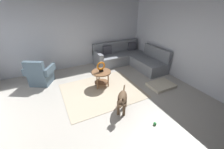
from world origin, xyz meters
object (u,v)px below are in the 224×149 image
Objects in this scene: sectional_couch at (129,58)px; side_table at (101,75)px; armchair at (40,75)px; torus_sculpture at (101,66)px; dog at (122,99)px; dog_toy_ball at (155,124)px; dog_bed_mat at (161,85)px.

side_table is at bearing -148.25° from sectional_couch.
armchair reaches higher than torus_sculpture.
dog_toy_ball is (0.45, -0.71, -0.34)m from dog.
armchair is 3.97m from dog_bed_mat.
dog_toy_ball is (0.44, -2.03, -0.68)m from torus_sculpture.
sectional_couch is at bearing 89.84° from dog_bed_mat.
sectional_couch reaches higher than dog_bed_mat.
dog_toy_ball is at bearing 160.54° from dog.
torus_sculpture reaches higher than side_table.
torus_sculpture is at bearing -1.20° from armchair.
torus_sculpture is 4.54× the size of dog_toy_ball.
dog_toy_ball is at bearing -77.69° from side_table.
sectional_couch is at bearing 30.55° from armchair.
dog is (1.72, -2.37, 0.05)m from armchair.
dog is at bearing -23.85° from armchair.
side_table is at bearing 0.00° from torus_sculpture.
armchair is at bearing 150.93° from dog_bed_mat.
dog_bed_mat is at bearing -127.61° from dog.
torus_sculpture is at bearing 102.31° from dog_toy_ball.
sectional_couch is 1.96m from dog_bed_mat.
dog_bed_mat is at bearing -26.60° from side_table.
torus_sculpture is at bearing -148.25° from sectional_couch.
armchair is 1.42× the size of dog.
torus_sculpture is 2.18m from dog_toy_ball.
armchair reaches higher than side_table.
dog_toy_ball is (0.44, -2.03, -0.38)m from side_table.
sectional_couch is 6.90× the size of torus_sculpture.
side_table is 8.35× the size of dog_toy_ball.
armchair is 2.93m from dog.
dog reaches higher than side_table.
dog_toy_ball is (-1.29, -3.10, -0.25)m from sectional_couch.
dog_bed_mat is (1.73, -0.87, -0.67)m from torus_sculpture.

